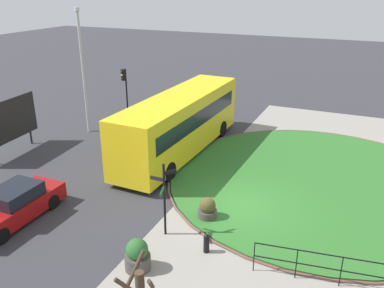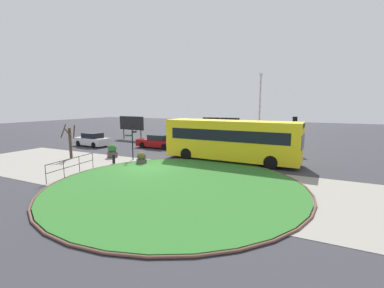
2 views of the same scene
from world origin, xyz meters
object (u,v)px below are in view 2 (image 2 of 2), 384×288
Objects in this scene: traffic_light_near at (295,126)px; planter_near_signpost at (142,159)px; billboard_right at (221,128)px; bus_yellow at (231,140)px; planter_kerbside at (112,152)px; car_far_lane at (92,140)px; bollard_foreground at (114,159)px; car_near_lane at (157,142)px; street_tree_bare at (70,141)px; lamppost_tall at (260,109)px; signpost_directional at (132,139)px; billboard_left at (132,124)px.

planter_near_signpost is (-10.24, -10.42, -2.14)m from traffic_light_near.
billboard_right is 4.54× the size of planter_near_signpost.
billboard_right is at bearing 116.49° from bus_yellow.
planter_kerbside is (-5.81, -11.79, -1.39)m from billboard_right.
bus_yellow is at bearing -179.36° from car_far_lane.
traffic_light_near is at bearing -20.48° from billboard_right.
bus_yellow reaches higher than billboard_right.
car_far_lane is (-8.44, 5.76, 0.31)m from bollard_foreground.
car_near_lane is (-1.18, 8.00, 0.27)m from bollard_foreground.
bollard_foreground is at bearing -147.13° from bus_yellow.
car_near_lane is at bearing -159.12° from car_far_lane.
traffic_light_near reaches higher than billboard_right.
street_tree_bare is (-17.06, -11.37, -1.03)m from traffic_light_near.
car_far_lane is 1.20× the size of traffic_light_near.
lamppost_tall reaches higher than billboard_right.
lamppost_tall is (-3.53, 0.67, 1.60)m from traffic_light_near.
bollard_foreground is at bearing 53.43° from traffic_light_near.
planter_kerbside is (-1.80, 1.79, 0.14)m from bollard_foreground.
planter_near_signpost is (-1.91, -12.77, -1.49)m from billboard_right.
signpost_directional is 2.59× the size of planter_kerbside.
billboard_right is at bearing 10.69° from billboard_left.
billboard_left is (-16.86, 0.36, -2.04)m from lamppost_tall.
car_near_lane reaches higher than planter_kerbside.
car_near_lane is at bearing 98.37° from bollard_foreground.
billboard_left is (-20.38, 1.03, -0.45)m from traffic_light_near.
billboard_left reaches higher than street_tree_bare.
car_far_lane is at bearing 178.60° from bus_yellow.
bollard_foreground is at bearing -101.56° from signpost_directional.
planter_kerbside is at bearing -121.00° from billboard_right.
signpost_directional is 9.69m from car_far_lane.
billboard_left is 12.30m from planter_kerbside.
planter_near_signpost is (10.55, -4.94, -0.26)m from car_far_lane.
traffic_light_near is 8.68m from billboard_right.
traffic_light_near is 1.19× the size of street_tree_bare.
signpost_directional is at bearing 49.15° from traffic_light_near.
billboard_right is at bearing 73.52° from bollard_foreground.
bollard_foreground is 4.86m from street_tree_bare.
signpost_directional is 8.23m from bus_yellow.
bus_yellow is 2.61× the size of car_far_lane.
street_tree_bare is at bearing -138.35° from lamppost_tall.
bus_yellow is 13.71m from street_tree_bare.
street_tree_bare reaches higher than car_far_lane.
signpost_directional is at bearing 2.38° from planter_kerbside.
street_tree_bare reaches higher than planter_near_signpost.
billboard_left is at bearing 129.03° from signpost_directional.
lamppost_tall is (8.44, 10.02, 2.45)m from signpost_directional.
signpost_directional is 2.49m from planter_kerbside.
billboard_left reaches higher than planter_near_signpost.
bus_yellow is 16.55m from car_far_lane.
bollard_foreground is 8.09m from car_near_lane.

